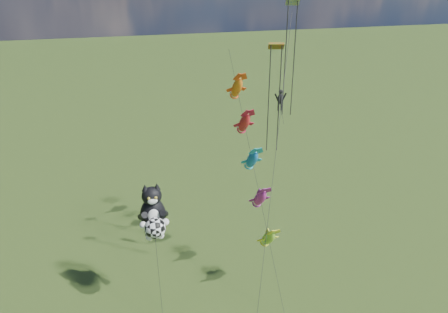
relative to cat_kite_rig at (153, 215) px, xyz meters
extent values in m
cylinder|color=black|center=(-0.01, -1.27, -5.15)|extent=(0.04, 2.75, 7.01)
ellipsoid|color=black|center=(0.00, 0.36, -0.18)|extent=(2.02, 1.66, 2.93)
ellipsoid|color=black|center=(0.00, 0.27, 1.56)|extent=(1.56, 1.42, 1.48)
cone|color=black|center=(-0.46, 0.27, 2.34)|extent=(0.51, 0.51, 0.55)
cone|color=black|center=(0.46, 0.27, 2.34)|extent=(0.51, 0.51, 0.55)
ellipsoid|color=white|center=(0.00, -0.32, 1.42)|extent=(0.77, 0.39, 0.53)
ellipsoid|color=white|center=(0.00, -0.32, 0.09)|extent=(0.92, 0.35, 1.21)
sphere|color=gold|center=(-0.27, -0.39, 1.72)|extent=(0.22, 0.22, 0.22)
sphere|color=gold|center=(0.27, -0.39, 1.72)|extent=(0.22, 0.22, 0.22)
sphere|color=white|center=(-0.87, -0.60, -0.41)|extent=(0.55, 0.55, 0.55)
sphere|color=white|center=(0.87, -0.60, -0.41)|extent=(0.55, 0.55, 0.55)
sphere|color=white|center=(-0.46, 0.23, -2.15)|extent=(0.59, 0.59, 0.59)
sphere|color=white|center=(0.46, 0.23, -2.15)|extent=(0.59, 0.59, 0.59)
sphere|color=white|center=(0.00, -0.87, -0.64)|extent=(1.68, 1.68, 1.68)
cylinder|color=black|center=(9.22, 2.86, 0.89)|extent=(0.92, 15.81, 19.10)
ellipsoid|color=green|center=(9.41, -0.61, -3.31)|extent=(1.04, 2.46, 2.65)
ellipsoid|color=#D8339C|center=(9.29, 1.60, -0.64)|extent=(1.04, 2.46, 2.65)
ellipsoid|color=blue|center=(9.16, 3.81, 2.03)|extent=(1.04, 2.46, 2.65)
ellipsoid|color=red|center=(9.04, 6.02, 4.71)|extent=(1.04, 2.46, 2.65)
ellipsoid|color=#F2A319|center=(8.91, 8.23, 7.38)|extent=(1.04, 2.46, 2.65)
cylinder|color=black|center=(7.81, -4.82, 3.00)|extent=(7.75, 15.26, 23.31)
cube|color=#1D8E20|center=(9.63, 0.38, 12.54)|extent=(1.22, 1.04, 0.54)
cylinder|color=black|center=(9.23, 0.38, 8.39)|extent=(0.08, 0.08, 8.30)
cylinder|color=black|center=(10.02, 0.38, 8.39)|extent=(0.08, 0.08, 8.30)
cube|color=blue|center=(11.67, 2.79, 15.29)|extent=(1.12, 0.99, 0.58)
cylinder|color=black|center=(11.32, 2.79, 10.75)|extent=(0.08, 0.08, 9.08)
cylinder|color=black|center=(12.02, 2.79, 10.75)|extent=(0.08, 0.08, 9.08)
camera|label=1|loc=(-1.52, -29.53, 18.33)|focal=35.00mm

